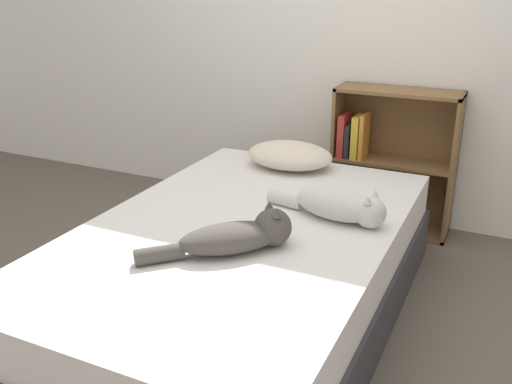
% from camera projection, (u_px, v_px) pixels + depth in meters
% --- Properties ---
extents(ground_plane, '(8.00, 8.00, 0.00)m').
position_uv_depth(ground_plane, '(242.00, 320.00, 2.58)').
color(ground_plane, brown).
extents(wall_back, '(8.00, 0.06, 2.50)m').
position_uv_depth(wall_back, '(351.00, 13.00, 3.37)').
color(wall_back, white).
rests_on(wall_back, ground_plane).
extents(bed, '(1.27, 2.04, 0.47)m').
position_uv_depth(bed, '(241.00, 275.00, 2.49)').
color(bed, '#333338').
rests_on(bed, ground_plane).
extents(pillow, '(0.47, 0.35, 0.14)m').
position_uv_depth(pillow, '(290.00, 155.00, 3.11)').
color(pillow, beige).
rests_on(pillow, bed).
extents(cat_light, '(0.56, 0.23, 0.16)m').
position_uv_depth(cat_light, '(340.00, 205.00, 2.45)').
color(cat_light, beige).
rests_on(cat_light, bed).
extents(cat_dark, '(0.49, 0.48, 0.17)m').
position_uv_depth(cat_dark, '(239.00, 236.00, 2.18)').
color(cat_dark, '#47423D').
rests_on(cat_dark, bed).
extents(bookshelf, '(0.71, 0.26, 0.85)m').
position_uv_depth(bookshelf, '(389.00, 156.00, 3.41)').
color(bookshelf, brown).
rests_on(bookshelf, ground_plane).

